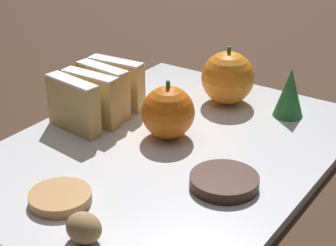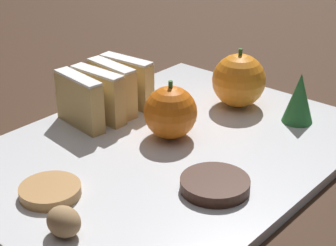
% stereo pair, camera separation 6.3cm
% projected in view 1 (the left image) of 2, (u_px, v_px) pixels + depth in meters
% --- Properties ---
extents(ground_plane, '(6.00, 6.00, 0.00)m').
position_uv_depth(ground_plane, '(168.00, 156.00, 0.65)').
color(ground_plane, '#382316').
extents(serving_platter, '(0.34, 0.46, 0.01)m').
position_uv_depth(serving_platter, '(168.00, 151.00, 0.65)').
color(serving_platter, silver).
rests_on(serving_platter, ground_plane).
extents(stollen_slice_front, '(0.08, 0.03, 0.06)m').
position_uv_depth(stollen_slice_front, '(73.00, 105.00, 0.67)').
color(stollen_slice_front, tan).
rests_on(stollen_slice_front, serving_platter).
extents(stollen_slice_second, '(0.08, 0.02, 0.06)m').
position_uv_depth(stollen_slice_second, '(91.00, 98.00, 0.69)').
color(stollen_slice_second, tan).
rests_on(stollen_slice_second, serving_platter).
extents(stollen_slice_third, '(0.08, 0.03, 0.06)m').
position_uv_depth(stollen_slice_third, '(103.00, 90.00, 0.71)').
color(stollen_slice_third, tan).
rests_on(stollen_slice_third, serving_platter).
extents(stollen_slice_fourth, '(0.08, 0.03, 0.06)m').
position_uv_depth(stollen_slice_fourth, '(116.00, 84.00, 0.73)').
color(stollen_slice_fourth, tan).
rests_on(stollen_slice_fourth, serving_platter).
extents(orange_near, '(0.06, 0.06, 0.07)m').
position_uv_depth(orange_near, '(168.00, 112.00, 0.65)').
color(orange_near, orange).
rests_on(orange_near, serving_platter).
extents(orange_far, '(0.07, 0.07, 0.08)m').
position_uv_depth(orange_far, '(228.00, 78.00, 0.74)').
color(orange_far, orange).
rests_on(orange_far, serving_platter).
extents(walnut, '(0.03, 0.03, 0.03)m').
position_uv_depth(walnut, '(84.00, 228.00, 0.48)').
color(walnut, '#9E7A51').
rests_on(walnut, serving_platter).
extents(chocolate_cookie, '(0.07, 0.07, 0.01)m').
position_uv_depth(chocolate_cookie, '(224.00, 181.00, 0.56)').
color(chocolate_cookie, '#381E14').
rests_on(chocolate_cookie, serving_platter).
extents(gingerbread_cookie, '(0.06, 0.06, 0.01)m').
position_uv_depth(gingerbread_cookie, '(60.00, 198.00, 0.54)').
color(gingerbread_cookie, '#B27F47').
rests_on(gingerbread_cookie, serving_platter).
extents(evergreen_sprig, '(0.04, 0.04, 0.06)m').
position_uv_depth(evergreen_sprig, '(290.00, 93.00, 0.71)').
color(evergreen_sprig, '#2D7538').
rests_on(evergreen_sprig, serving_platter).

